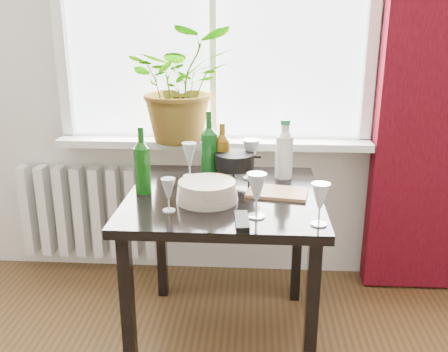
# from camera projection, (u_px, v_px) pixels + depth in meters

# --- Properties ---
(windowsill) EXTENTS (1.72, 0.20, 0.04)m
(windowsill) POSITION_uv_depth(u_px,v_px,m) (213.00, 142.00, 2.76)
(windowsill) COLOR silver
(windowsill) RESTS_ON ground
(curtain) EXTENTS (0.50, 0.12, 2.56)m
(curtain) POSITION_uv_depth(u_px,v_px,m) (433.00, 57.00, 2.52)
(curtain) COLOR #3D050D
(curtain) RESTS_ON ground
(radiator) EXTENTS (0.80, 0.10, 0.55)m
(radiator) POSITION_uv_depth(u_px,v_px,m) (89.00, 212.00, 2.97)
(radiator) COLOR silver
(radiator) RESTS_ON ground
(table) EXTENTS (0.85, 0.85, 0.74)m
(table) POSITION_uv_depth(u_px,v_px,m) (224.00, 213.00, 2.24)
(table) COLOR black
(table) RESTS_ON ground
(potted_plant) EXTENTS (0.65, 0.60, 0.61)m
(potted_plant) POSITION_uv_depth(u_px,v_px,m) (182.00, 85.00, 2.62)
(potted_plant) COLOR #1B661D
(potted_plant) RESTS_ON windowsill
(wine_bottle_left) EXTENTS (0.07, 0.07, 0.30)m
(wine_bottle_left) POSITION_uv_depth(u_px,v_px,m) (142.00, 160.00, 2.18)
(wine_bottle_left) COLOR #0E440D
(wine_bottle_left) RESTS_ON table
(wine_bottle_right) EXTENTS (0.09, 0.09, 0.34)m
(wine_bottle_right) POSITION_uv_depth(u_px,v_px,m) (209.00, 146.00, 2.35)
(wine_bottle_right) COLOR #0C3F11
(wine_bottle_right) RESTS_ON table
(bottle_amber) EXTENTS (0.07, 0.07, 0.28)m
(bottle_amber) POSITION_uv_depth(u_px,v_px,m) (222.00, 151.00, 2.37)
(bottle_amber) COLOR brown
(bottle_amber) RESTS_ON table
(cleaning_bottle) EXTENTS (0.10, 0.10, 0.29)m
(cleaning_bottle) POSITION_uv_depth(u_px,v_px,m) (284.00, 149.00, 2.39)
(cleaning_bottle) COLOR silver
(cleaning_bottle) RESTS_ON table
(wineglass_front_right) EXTENTS (0.08, 0.08, 0.18)m
(wineglass_front_right) POSITION_uv_depth(u_px,v_px,m) (257.00, 195.00, 1.93)
(wineglass_front_right) COLOR silver
(wineglass_front_right) RESTS_ON table
(wineglass_far_right) EXTENTS (0.08, 0.08, 0.17)m
(wineglass_far_right) POSITION_uv_depth(u_px,v_px,m) (320.00, 204.00, 1.86)
(wineglass_far_right) COLOR white
(wineglass_far_right) RESTS_ON table
(wineglass_back_center) EXTENTS (0.09, 0.09, 0.20)m
(wineglass_back_center) POSITION_uv_depth(u_px,v_px,m) (251.00, 159.00, 2.39)
(wineglass_back_center) COLOR silver
(wineglass_back_center) RESTS_ON table
(wineglass_back_left) EXTENTS (0.09, 0.09, 0.17)m
(wineglass_back_left) POSITION_uv_depth(u_px,v_px,m) (189.00, 160.00, 2.42)
(wineglass_back_left) COLOR silver
(wineglass_back_left) RESTS_ON table
(wineglass_front_left) EXTENTS (0.08, 0.08, 0.14)m
(wineglass_front_left) POSITION_uv_depth(u_px,v_px,m) (169.00, 195.00, 1.99)
(wineglass_front_left) COLOR #B5BBC3
(wineglass_front_left) RESTS_ON table
(plate_stack) EXTENTS (0.35, 0.35, 0.08)m
(plate_stack) POSITION_uv_depth(u_px,v_px,m) (207.00, 191.00, 2.11)
(plate_stack) COLOR #BBAD9B
(plate_stack) RESTS_ON table
(fondue_pot) EXTENTS (0.22, 0.19, 0.14)m
(fondue_pot) POSITION_uv_depth(u_px,v_px,m) (234.00, 168.00, 2.34)
(fondue_pot) COLOR black
(fondue_pot) RESTS_ON table
(tv_remote) EXTENTS (0.06, 0.18, 0.02)m
(tv_remote) POSITION_uv_depth(u_px,v_px,m) (242.00, 221.00, 1.89)
(tv_remote) COLOR black
(tv_remote) RESTS_ON table
(cutting_board) EXTENTS (0.29, 0.21, 0.01)m
(cutting_board) POSITION_uv_depth(u_px,v_px,m) (277.00, 192.00, 2.20)
(cutting_board) COLOR #A4734A
(cutting_board) RESTS_ON table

